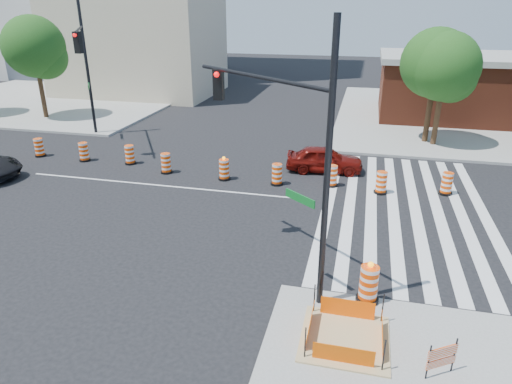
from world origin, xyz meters
TOP-DOWN VIEW (x-y plane):
  - ground at (0.00, 0.00)m, footprint 120.00×120.00m
  - sidewalk_ne at (18.00, 18.00)m, footprint 22.00×22.00m
  - sidewalk_nw at (-18.00, 18.00)m, footprint 22.00×22.00m
  - crosswalk_east at (10.95, 0.00)m, footprint 6.75×13.50m
  - lane_centerline at (0.00, 0.00)m, footprint 14.00×0.12m
  - excavation_pit at (9.00, -9.00)m, footprint 2.20×2.20m
  - brick_storefront at (18.00, 18.00)m, footprint 16.50×8.50m
  - beige_midrise at (-12.00, 22.00)m, footprint 14.00×10.00m
  - red_coupe at (7.19, 3.83)m, footprint 3.99×1.93m
  - signal_pole_se at (6.94, -6.57)m, footprint 4.62×3.74m
  - signal_pole_nw at (-7.26, 5.93)m, footprint 3.38×5.60m
  - pit_drum at (9.52, -7.20)m, footprint 0.65×0.65m
  - barricade at (11.16, -9.70)m, footprint 0.69×0.46m
  - tree_north_b at (-14.15, 10.56)m, footprint 4.31×4.31m
  - tree_north_c at (12.75, 10.39)m, footprint 4.01×4.01m
  - tree_north_d at (13.19, 9.87)m, footprint 3.92×3.92m
  - median_drum_1 at (-8.67, 2.56)m, footprint 0.60×0.60m
  - median_drum_2 at (-5.76, 2.43)m, footprint 0.60×0.60m
  - median_drum_3 at (-3.07, 2.56)m, footprint 0.60×0.60m
  - median_drum_4 at (-0.60, 1.71)m, footprint 0.60×0.60m
  - median_drum_5 at (2.55, 1.49)m, footprint 0.60×0.60m
  - median_drum_6 at (5.19, 1.44)m, footprint 0.60×0.60m
  - median_drum_7 at (7.74, 1.84)m, footprint 0.60×0.60m
  - median_drum_8 at (9.98, 1.50)m, footprint 0.60×0.60m
  - median_drum_9 at (12.85, 2.07)m, footprint 0.60×0.60m

SIDE VIEW (x-z plane):
  - ground at x=0.00m, z-range 0.00..0.00m
  - lane_centerline at x=0.00m, z-range 0.00..0.01m
  - crosswalk_east at x=10.95m, z-range 0.00..0.01m
  - sidewalk_ne at x=18.00m, z-range 0.00..0.15m
  - sidewalk_nw at x=-18.00m, z-range 0.00..0.15m
  - excavation_pit at x=9.00m, z-range -0.23..0.67m
  - median_drum_1 at x=-8.67m, z-range -0.03..0.99m
  - median_drum_2 at x=-5.76m, z-range -0.03..0.99m
  - median_drum_3 at x=-3.07m, z-range -0.03..0.99m
  - median_drum_4 at x=-0.60m, z-range -0.03..0.99m
  - median_drum_6 at x=5.19m, z-range -0.03..0.99m
  - median_drum_7 at x=7.74m, z-range -0.03..0.99m
  - median_drum_8 at x=9.98m, z-range -0.03..0.99m
  - median_drum_9 at x=12.85m, z-range -0.03..0.99m
  - median_drum_5 at x=2.55m, z-range -0.10..1.08m
  - red_coupe at x=7.19m, z-range 0.00..1.31m
  - barricade at x=11.16m, z-range 0.20..1.13m
  - pit_drum at x=9.52m, z-range 0.04..1.32m
  - brick_storefront at x=18.00m, z-range 0.02..4.62m
  - tree_north_d at x=13.19m, z-range 1.14..7.81m
  - tree_north_c at x=12.75m, z-range 1.17..7.99m
  - signal_pole_se at x=6.94m, z-range 0.88..8.57m
  - tree_north_b at x=-14.15m, z-range 1.26..8.59m
  - beige_midrise at x=-12.00m, z-range 0.00..10.00m
  - signal_pole_nw at x=-7.26m, z-range 0.95..9.42m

